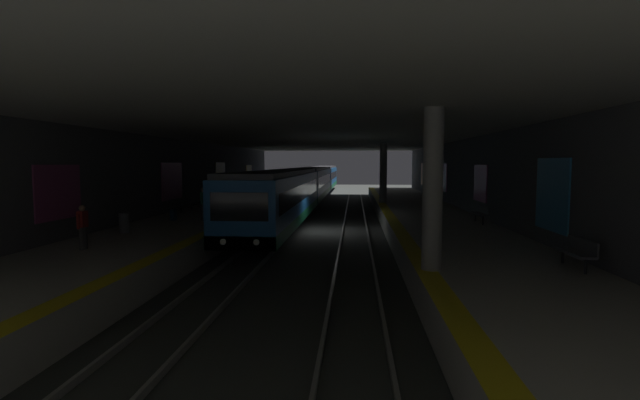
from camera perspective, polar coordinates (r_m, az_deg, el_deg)
The scene contains 20 objects.
ground_plane at distance 27.16m, azimuth -0.26°, elevation -3.97°, with size 120.00×120.00×0.00m, color #383A38.
track_left at distance 27.06m, azimuth 4.39°, elevation -3.84°, with size 60.00×1.53×0.16m.
track_right at distance 27.41m, azimuth -4.86°, elevation -3.74°, with size 60.00×1.53×0.16m.
platform_left at distance 27.35m, azimuth 13.56°, elevation -2.93°, with size 60.00×5.30×1.06m.
platform_right at distance 28.38m, azimuth -13.58°, elevation -2.66°, with size 60.00×5.30×1.06m.
wall_left at distance 27.82m, azimuth 19.54°, elevation 1.77°, with size 60.00×0.56×5.60m.
wall_right at distance 29.25m, azimuth -19.05°, elevation 1.91°, with size 60.00×0.56×5.60m.
ceiling_slab at distance 26.91m, azimuth -0.27°, elevation 8.34°, with size 60.00×19.40×0.40m.
pillar_near at distance 13.09m, azimuth 13.94°, elevation 1.28°, with size 0.56×0.56×4.55m.
pillar_far at distance 35.10m, azimuth 7.94°, elevation 3.38°, with size 0.56×0.56×4.55m.
metro_train at distance 45.99m, azimuth -1.09°, elevation 2.09°, with size 57.73×2.83×3.49m.
bench_left_near at distance 14.99m, azimuth 29.56°, elevation -5.52°, with size 1.70×0.47×0.86m.
bench_left_mid at distance 24.27m, azimuth 19.55°, elevation -1.52°, with size 1.70×0.47×0.86m.
bench_right_near at distance 28.54m, azimuth -17.68°, elevation -0.59°, with size 1.70×0.47×0.86m.
bench_right_mid at distance 31.51m, azimuth -15.50°, elevation -0.06°, with size 1.70×0.47×0.86m.
bench_right_far at distance 44.19m, azimuth -9.66°, elevation 1.34°, with size 1.70×0.47×0.86m.
person_waiting_near at distance 24.67m, azimuth -14.45°, elevation -0.30°, with size 0.60×0.24×1.74m.
person_walking_mid at distance 17.91m, azimuth -27.62°, elevation -2.86°, with size 0.60×0.22×1.56m.
suitcase_rolling at distance 25.22m, azimuth -17.90°, elevation -1.78°, with size 0.42×0.21×0.88m.
trash_bin at distance 21.49m, azimuth -23.34°, elevation -2.66°, with size 0.44×0.44×0.85m.
Camera 1 is at (-26.77, -2.17, 4.06)m, focal length 25.52 mm.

